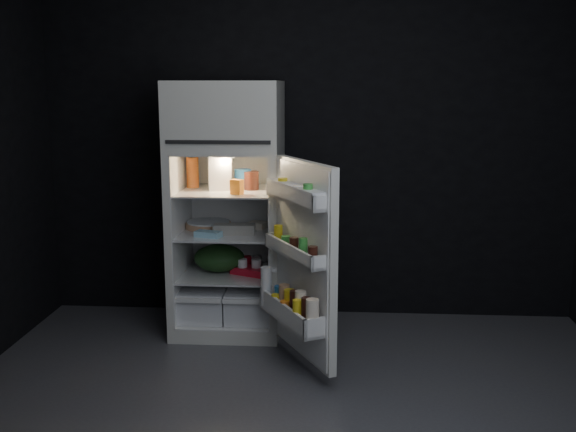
# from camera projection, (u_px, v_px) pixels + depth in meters

# --- Properties ---
(floor) EXTENTS (4.00, 3.40, 0.00)m
(floor) POSITION_uv_depth(u_px,v_px,m) (297.00, 415.00, 3.64)
(floor) COLOR #4A4A4F
(floor) RESTS_ON ground
(wall_back) EXTENTS (4.00, 0.00, 2.70)m
(wall_back) POSITION_uv_depth(u_px,v_px,m) (310.00, 139.00, 5.04)
(wall_back) COLOR black
(wall_back) RESTS_ON ground
(wall_front) EXTENTS (4.00, 0.00, 2.70)m
(wall_front) POSITION_uv_depth(u_px,v_px,m) (260.00, 247.00, 1.72)
(wall_front) COLOR black
(wall_front) RESTS_ON ground
(refrigerator) EXTENTS (0.76, 0.71, 1.78)m
(refrigerator) POSITION_uv_depth(u_px,v_px,m) (228.00, 199.00, 4.79)
(refrigerator) COLOR silver
(refrigerator) RESTS_ON ground
(fridge_door) EXTENTS (0.51, 0.72, 1.22)m
(fridge_door) POSITION_uv_depth(u_px,v_px,m) (300.00, 264.00, 4.11)
(fridge_door) COLOR silver
(fridge_door) RESTS_ON ground
(milk_jug) EXTENTS (0.19, 0.19, 0.24)m
(milk_jug) POSITION_uv_depth(u_px,v_px,m) (220.00, 173.00, 4.72)
(milk_jug) COLOR white
(milk_jug) RESTS_ON refrigerator
(mayo_jar) EXTENTS (0.12, 0.12, 0.14)m
(mayo_jar) POSITION_uv_depth(u_px,v_px,m) (243.00, 179.00, 4.77)
(mayo_jar) COLOR #1E5EA5
(mayo_jar) RESTS_ON refrigerator
(jam_jar) EXTENTS (0.13, 0.13, 0.13)m
(jam_jar) POSITION_uv_depth(u_px,v_px,m) (251.00, 181.00, 4.73)
(jam_jar) COLOR black
(jam_jar) RESTS_ON refrigerator
(amber_bottle) EXTENTS (0.11, 0.11, 0.22)m
(amber_bottle) POSITION_uv_depth(u_px,v_px,m) (193.00, 172.00, 4.83)
(amber_bottle) COLOR #CC5B20
(amber_bottle) RESTS_ON refrigerator
(small_carton) EXTENTS (0.10, 0.08, 0.10)m
(small_carton) POSITION_uv_depth(u_px,v_px,m) (237.00, 187.00, 4.54)
(small_carton) COLOR orange
(small_carton) RESTS_ON refrigerator
(egg_carton) EXTENTS (0.29, 0.12, 0.07)m
(egg_carton) POSITION_uv_depth(u_px,v_px,m) (234.00, 229.00, 4.70)
(egg_carton) COLOR gray
(egg_carton) RESTS_ON refrigerator
(pie) EXTENTS (0.38, 0.38, 0.04)m
(pie) POSITION_uv_depth(u_px,v_px,m) (208.00, 225.00, 4.91)
(pie) COLOR tan
(pie) RESTS_ON refrigerator
(flat_package) EXTENTS (0.20, 0.14, 0.04)m
(flat_package) POSITION_uv_depth(u_px,v_px,m) (208.00, 234.00, 4.62)
(flat_package) COLOR #87BCD1
(flat_package) RESTS_ON refrigerator
(wrapped_pkg) EXTENTS (0.15, 0.14, 0.05)m
(wrapped_pkg) POSITION_uv_depth(u_px,v_px,m) (258.00, 225.00, 4.89)
(wrapped_pkg) COLOR beige
(wrapped_pkg) RESTS_ON refrigerator
(produce_bag) EXTENTS (0.42, 0.37, 0.20)m
(produce_bag) POSITION_uv_depth(u_px,v_px,m) (219.00, 258.00, 4.86)
(produce_bag) COLOR #193815
(produce_bag) RESTS_ON refrigerator
(yogurt_tray) EXTENTS (0.30, 0.24, 0.05)m
(yogurt_tray) POSITION_uv_depth(u_px,v_px,m) (251.00, 271.00, 4.80)
(yogurt_tray) COLOR red
(yogurt_tray) RESTS_ON refrigerator
(small_can_red) EXTENTS (0.08, 0.08, 0.09)m
(small_can_red) POSITION_uv_depth(u_px,v_px,m) (247.00, 262.00, 4.95)
(small_can_red) COLOR red
(small_can_red) RESTS_ON refrigerator
(small_can_silver) EXTENTS (0.08, 0.08, 0.09)m
(small_can_silver) POSITION_uv_depth(u_px,v_px,m) (257.00, 262.00, 4.94)
(small_can_silver) COLOR silver
(small_can_silver) RESTS_ON refrigerator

